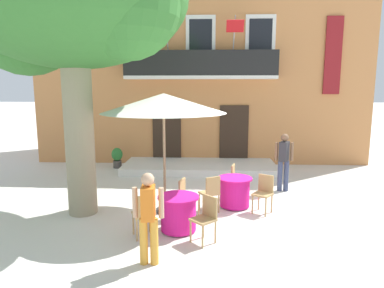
% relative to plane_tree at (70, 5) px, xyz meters
% --- Properties ---
extents(ground_plane, '(120.00, 120.00, 0.00)m').
position_rel_plane_tree_xyz_m(ground_plane, '(3.68, 0.43, -4.78)').
color(ground_plane, silver).
extents(building_facade, '(13.00, 5.09, 7.50)m').
position_rel_plane_tree_xyz_m(building_facade, '(2.78, 7.41, -1.03)').
color(building_facade, '#CC844C').
rests_on(building_facade, ground).
extents(entrance_step_platform, '(5.47, 2.13, 0.25)m').
position_rel_plane_tree_xyz_m(entrance_step_platform, '(2.77, 4.36, -4.65)').
color(entrance_step_platform, silver).
rests_on(entrance_step_platform, ground).
extents(plane_tree, '(5.24, 4.60, 6.45)m').
position_rel_plane_tree_xyz_m(plane_tree, '(0.00, 0.00, 0.00)').
color(plane_tree, gray).
rests_on(plane_tree, ground).
extents(cafe_table_near_tree, '(0.86, 0.86, 0.76)m').
position_rel_plane_tree_xyz_m(cafe_table_near_tree, '(3.75, 0.53, -4.38)').
color(cafe_table_near_tree, '#DB1984').
rests_on(cafe_table_near_tree, ground).
extents(cafe_chair_near_tree_0, '(0.55, 0.55, 0.91)m').
position_rel_plane_tree_xyz_m(cafe_chair_near_tree_0, '(3.14, 0.09, -4.25)').
color(cafe_chair_near_tree_0, tan).
rests_on(cafe_chair_near_tree_0, ground).
extents(cafe_chair_near_tree_1, '(0.55, 0.55, 0.91)m').
position_rel_plane_tree_xyz_m(cafe_chair_near_tree_1, '(4.41, 0.18, -4.25)').
color(cafe_chair_near_tree_1, tan).
rests_on(cafe_chair_near_tree_1, ground).
extents(cafe_chair_near_tree_2, '(0.48, 0.48, 0.91)m').
position_rel_plane_tree_xyz_m(cafe_chair_near_tree_2, '(3.86, 1.28, -4.25)').
color(cafe_chair_near_tree_2, tan).
rests_on(cafe_chair_near_tree_2, ground).
extents(cafe_table_middle, '(0.86, 0.86, 0.76)m').
position_rel_plane_tree_xyz_m(cafe_table_middle, '(2.46, -1.00, -4.38)').
color(cafe_table_middle, '#DB1984').
rests_on(cafe_table_middle, ground).
extents(cafe_chair_middle_0, '(0.49, 0.49, 0.91)m').
position_rel_plane_tree_xyz_m(cafe_chair_middle_0, '(2.58, -0.26, -4.25)').
color(cafe_chair_middle_0, tan).
rests_on(cafe_chair_middle_0, ground).
extents(cafe_chair_middle_1, '(0.53, 0.53, 0.91)m').
position_rel_plane_tree_xyz_m(cafe_chair_middle_1, '(1.80, -1.38, -4.25)').
color(cafe_chair_middle_1, tan).
rests_on(cafe_chair_middle_1, ground).
extents(cafe_chair_middle_2, '(0.57, 0.57, 0.91)m').
position_rel_plane_tree_xyz_m(cafe_chair_middle_2, '(3.03, -1.49, -4.25)').
color(cafe_chair_middle_2, tan).
rests_on(cafe_chair_middle_2, ground).
extents(cafe_umbrella, '(2.90, 2.90, 2.85)m').
position_rel_plane_tree_xyz_m(cafe_umbrella, '(2.04, 0.09, -2.17)').
color(cafe_umbrella, '#997A56').
rests_on(cafe_umbrella, ground).
extents(ground_planter_left, '(0.40, 0.40, 0.76)m').
position_rel_plane_tree_xyz_m(ground_planter_left, '(-0.31, 4.60, -4.36)').
color(ground_planter_left, '#47423D').
rests_on(ground_planter_left, ground).
extents(pedestrian_near_entrance, '(0.53, 0.36, 1.60)m').
position_rel_plane_tree_xyz_m(pedestrian_near_entrance, '(2.07, -2.39, -3.87)').
color(pedestrian_near_entrance, gold).
rests_on(pedestrian_near_entrance, ground).
extents(pedestrian_mid_plaza, '(0.53, 0.40, 1.68)m').
position_rel_plane_tree_xyz_m(pedestrian_mid_plaza, '(5.25, 1.95, -3.83)').
color(pedestrian_mid_plaza, '#384260').
rests_on(pedestrian_mid_plaza, ground).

